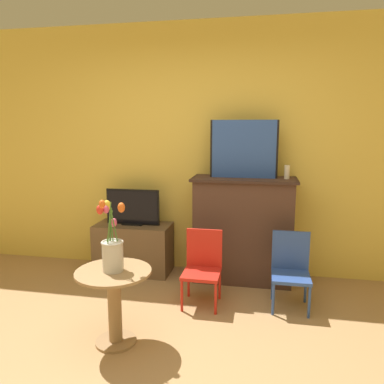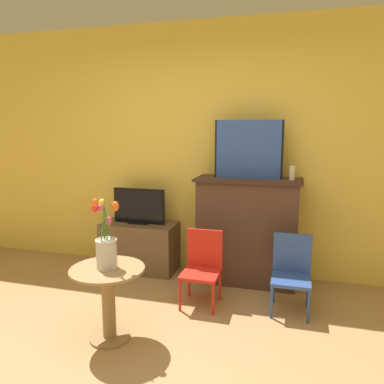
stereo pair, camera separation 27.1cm
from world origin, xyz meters
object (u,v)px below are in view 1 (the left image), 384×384
object	(u,v)px
chair_red	(203,264)
chair_blue	(291,267)
vase_tulips	(112,248)
tv_monitor	(133,208)
painting	(244,149)

from	to	relation	value
chair_red	chair_blue	xyz separation A→B (m)	(0.79, 0.08, 0.00)
vase_tulips	chair_blue	bearing A→B (deg)	32.88
chair_blue	tv_monitor	bearing A→B (deg)	162.84
chair_blue	vase_tulips	xyz separation A→B (m)	(-1.33, -0.86, 0.38)
tv_monitor	chair_red	size ratio (longest dim) A/B	0.89
painting	chair_blue	bearing A→B (deg)	-48.14
chair_red	vase_tulips	world-z (taller)	vase_tulips
painting	vase_tulips	world-z (taller)	painting
chair_red	vase_tulips	distance (m)	1.02
chair_red	painting	bearing A→B (deg)	62.52
tv_monitor	chair_red	xyz separation A→B (m)	(0.88, -0.60, -0.37)
painting	chair_blue	world-z (taller)	painting
painting	tv_monitor	size ratio (longest dim) A/B	1.14
chair_red	chair_blue	size ratio (longest dim) A/B	1.00
painting	vase_tulips	xyz separation A→B (m)	(-0.86, -1.38, -0.64)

